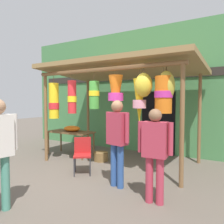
# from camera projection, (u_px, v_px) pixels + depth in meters

# --- Properties ---
(ground_plane) EXTENTS (30.00, 30.00, 0.00)m
(ground_plane) POSITION_uv_depth(u_px,v_px,m) (91.00, 173.00, 5.23)
(ground_plane) COLOR #60564C
(shop_facade) EXTENTS (9.31, 0.29, 4.09)m
(shop_facade) POSITION_uv_depth(u_px,v_px,m) (140.00, 91.00, 7.51)
(shop_facade) COLOR #47844C
(shop_facade) RESTS_ON ground_plane
(market_stall_canopy) EXTENTS (4.30, 2.48, 2.73)m
(market_stall_canopy) POSITION_uv_depth(u_px,v_px,m) (120.00, 79.00, 5.76)
(market_stall_canopy) COLOR brown
(market_stall_canopy) RESTS_ON ground_plane
(display_table) EXTENTS (1.48, 0.67, 0.75)m
(display_table) POSITION_uv_depth(u_px,v_px,m) (71.00, 134.00, 6.93)
(display_table) COLOR brown
(display_table) RESTS_ON ground_plane
(flower_heap_on_table) EXTENTS (0.58, 0.40, 0.17)m
(flower_heap_on_table) POSITION_uv_depth(u_px,v_px,m) (72.00, 129.00, 6.92)
(flower_heap_on_table) COLOR orange
(flower_heap_on_table) RESTS_ON display_table
(folding_chair) EXTENTS (0.56, 0.56, 0.84)m
(folding_chair) POSITION_uv_depth(u_px,v_px,m) (83.00, 152.00, 5.22)
(folding_chair) COLOR #AD1E1E
(folding_chair) RESTS_ON ground_plane
(wicker_basket_by_table) EXTENTS (0.40, 0.40, 0.25)m
(wicker_basket_by_table) POSITION_uv_depth(u_px,v_px,m) (101.00, 157.00, 6.28)
(wicker_basket_by_table) COLOR brown
(wicker_basket_by_table) RESTS_ON ground_plane
(vendor_in_orange) EXTENTS (0.59, 0.25, 1.59)m
(vendor_in_orange) POSITION_uv_depth(u_px,v_px,m) (155.00, 148.00, 3.65)
(vendor_in_orange) COLOR #B23347
(vendor_in_orange) RESTS_ON ground_plane
(shopper_by_bananas) EXTENTS (0.58, 0.31, 1.73)m
(shopper_by_bananas) POSITION_uv_depth(u_px,v_px,m) (117.00, 136.00, 4.35)
(shopper_by_bananas) COLOR #2D5193
(shopper_by_bananas) RESTS_ON ground_plane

